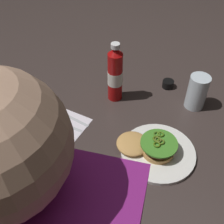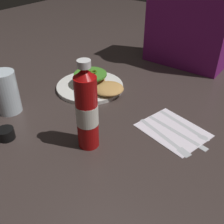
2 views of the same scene
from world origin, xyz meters
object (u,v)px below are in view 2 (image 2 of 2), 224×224
(napkin, at_px, (173,130))
(fork_utensil, at_px, (168,139))
(dinner_plate, at_px, (90,86))
(condiment_cup, at_px, (6,134))
(water_glass, at_px, (6,92))
(ketchup_bottle, at_px, (87,110))
(butter_knife, at_px, (180,133))
(spoon_utensil, at_px, (190,128))
(diner_person, at_px, (194,0))
(burger_sandwich, at_px, (97,82))

(napkin, distance_m, fork_utensil, 0.05)
(dinner_plate, xyz_separation_m, condiment_cup, (0.01, -0.36, 0.01))
(fork_utensil, bearing_deg, water_glass, -159.91)
(ketchup_bottle, bearing_deg, butter_knife, 45.97)
(spoon_utensil, distance_m, diner_person, 0.56)
(fork_utensil, distance_m, diner_person, 0.62)
(dinner_plate, bearing_deg, butter_knife, -7.90)
(condiment_cup, height_order, napkin, condiment_cup)
(ketchup_bottle, xyz_separation_m, water_glass, (-0.31, -0.03, -0.04))
(condiment_cup, xyz_separation_m, spoon_utensil, (0.40, 0.35, -0.01))
(condiment_cup, relative_size, napkin, 0.26)
(dinner_plate, relative_size, burger_sandwich, 1.24)
(burger_sandwich, bearing_deg, napkin, -8.70)
(burger_sandwich, relative_size, napkin, 1.07)
(dinner_plate, xyz_separation_m, diner_person, (0.18, 0.43, 0.26))
(ketchup_bottle, bearing_deg, fork_utensil, 41.49)
(dinner_plate, xyz_separation_m, burger_sandwich, (0.03, 0.00, 0.03))
(water_glass, relative_size, napkin, 0.74)
(water_glass, bearing_deg, condiment_cup, -39.40)
(condiment_cup, distance_m, diner_person, 0.85)
(fork_utensil, relative_size, butter_knife, 0.93)
(dinner_plate, height_order, fork_utensil, dinner_plate)
(water_glass, relative_size, butter_knife, 0.67)
(burger_sandwich, xyz_separation_m, napkin, (0.33, -0.05, -0.03))
(napkin, xyz_separation_m, fork_utensil, (0.01, -0.05, 0.00))
(water_glass, xyz_separation_m, condiment_cup, (0.11, -0.09, -0.05))
(butter_knife, relative_size, spoon_utensil, 1.13)
(dinner_plate, bearing_deg, napkin, -7.59)
(napkin, xyz_separation_m, spoon_utensil, (0.04, 0.03, 0.00))
(water_glass, height_order, fork_utensil, water_glass)
(burger_sandwich, xyz_separation_m, ketchup_bottle, (0.17, -0.24, 0.08))
(water_glass, distance_m, diner_person, 0.78)
(dinner_plate, xyz_separation_m, butter_knife, (0.39, -0.05, -0.00))
(burger_sandwich, distance_m, ketchup_bottle, 0.31)
(dinner_plate, relative_size, ketchup_bottle, 1.00)
(condiment_cup, height_order, spoon_utensil, condiment_cup)
(burger_sandwich, height_order, ketchup_bottle, ketchup_bottle)
(burger_sandwich, bearing_deg, butter_knife, -8.96)
(fork_utensil, distance_m, butter_knife, 0.05)
(burger_sandwich, xyz_separation_m, water_glass, (-0.14, -0.27, 0.04))
(butter_knife, height_order, spoon_utensil, same)
(condiment_cup, bearing_deg, fork_utensil, 36.03)
(ketchup_bottle, relative_size, fork_utensil, 1.29)
(dinner_plate, xyz_separation_m, spoon_utensil, (0.40, -0.01, -0.00))
(diner_person, bearing_deg, butter_knife, -66.55)
(spoon_utensil, bearing_deg, butter_knife, -107.76)
(condiment_cup, bearing_deg, diner_person, 77.71)
(fork_utensil, xyz_separation_m, butter_knife, (0.02, 0.04, 0.00))
(dinner_plate, height_order, napkin, dinner_plate)
(condiment_cup, xyz_separation_m, diner_person, (0.17, 0.79, 0.25))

